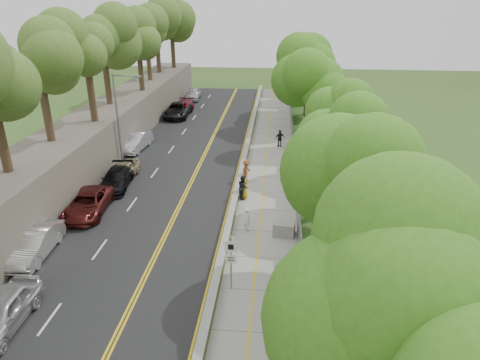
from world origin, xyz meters
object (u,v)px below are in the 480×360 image
Objects in this scene: construction_barrel at (289,145)px; car_0 at (1,312)px; signpost at (231,258)px; car_1 at (35,244)px; streetlight at (120,113)px; painter_0 at (244,188)px; concrete_block at (284,229)px; person_far at (280,138)px; car_2 at (88,203)px.

car_0 reaches higher than construction_barrel.
signpost reaches higher than car_1.
streetlight is 13.42m from painter_0.
painter_0 reaches higher than concrete_block.
painter_0 is at bearing 119.72° from concrete_block.
person_far reaches higher than car_1.
concrete_block is at bearing 35.20° from car_0.
concrete_block is 5.93m from painter_0.
car_1 is 25.06m from person_far.
construction_barrel is 0.67× the size of concrete_block.
person_far reaches higher than car_0.
person_far reaches higher than painter_0.
streetlight is at bearing 89.88° from car_2.
construction_barrel is at bearing 61.66° from car_0.
person_far is at bearing 53.02° from car_1.
streetlight is 1.69× the size of car_0.
construction_barrel is at bearing -29.70° from painter_0.
concrete_block is at bearing -12.04° from car_2.
painter_0 is (11.29, -6.17, -3.81)m from streetlight.
streetlight reaches higher than construction_barrel.
streetlight is 1.52× the size of car_2.
streetlight reaches higher than signpost.
painter_0 reaches higher than car_2.
streetlight reaches higher than car_1.
car_2 is at bearing 92.72° from car_0.
construction_barrel is 11.75m from painter_0.
painter_0 is 12.28m from person_far.
painter_0 is at bearing 13.17° from car_2.
car_2 reaches higher than construction_barrel.
car_0 is 5.93m from car_1.
signpost is 11.89m from car_1.
painter_0 is at bearing -107.18° from construction_barrel.
signpost is 22.35m from construction_barrel.
car_0 is 11.13m from car_2.
signpost is 0.65× the size of car_0.
car_0 is 2.78× the size of person_far.
construction_barrel is 1.26m from person_far.
painter_0 is (-2.94, 5.14, 0.34)m from concrete_block.
painter_0 is 0.91× the size of person_far.
car_2 is (-13.49, 1.77, 0.28)m from concrete_block.
streetlight is at bearing 86.47° from car_1.
car_1 is 0.90× the size of car_2.
car_0 is 17.50m from painter_0.
construction_barrel is 0.19× the size of car_1.
car_1 is 2.77× the size of person_far.
painter_0 is at bearing 54.84° from car_0.
construction_barrel is 24.93m from car_1.
car_1 is 14.41m from painter_0.
person_far reaches higher than construction_barrel.
car_0 is at bearing -143.82° from concrete_block.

